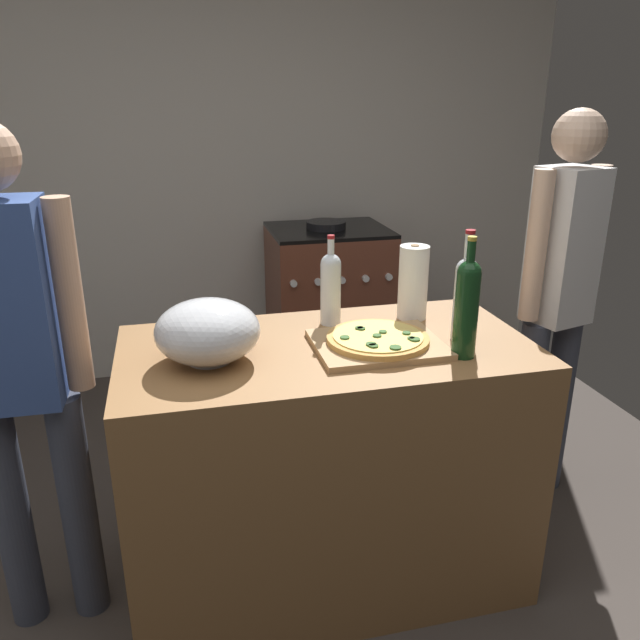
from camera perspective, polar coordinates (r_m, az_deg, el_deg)
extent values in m
cube|color=#3F3833|center=(2.92, -5.83, -14.56)|extent=(4.13, 3.21, 0.02)
cube|color=#BCB7AD|center=(3.77, -9.55, 14.52)|extent=(4.13, 0.10, 2.60)
cube|color=olive|center=(2.20, 0.63, -13.04)|extent=(1.31, 0.68, 0.89)
cube|color=tan|center=(1.98, 5.28, -2.23)|extent=(0.40, 0.32, 0.02)
cylinder|color=tan|center=(1.97, 5.30, -1.72)|extent=(0.32, 0.32, 0.02)
cylinder|color=#EAC660|center=(1.97, 5.31, -1.43)|extent=(0.29, 0.29, 0.00)
cylinder|color=#335926|center=(1.89, 4.69, -2.23)|extent=(0.03, 0.03, 0.01)
cylinder|color=#335926|center=(1.99, 5.76, -1.09)|extent=(0.02, 0.02, 0.01)
cylinder|color=#335926|center=(1.88, 4.91, -2.38)|extent=(0.03, 0.03, 0.01)
cylinder|color=#335926|center=(1.94, 2.28, -1.61)|extent=(0.03, 0.03, 0.01)
cylinder|color=#335926|center=(1.99, 7.90, -1.19)|extent=(0.03, 0.03, 0.01)
cylinder|color=#335926|center=(2.01, 3.78, -0.79)|extent=(0.03, 0.03, 0.01)
cylinder|color=#335926|center=(1.87, 6.91, -2.52)|extent=(0.04, 0.04, 0.01)
cylinder|color=#335926|center=(1.95, 8.31, -1.66)|extent=(0.02, 0.02, 0.01)
cylinder|color=#335926|center=(1.96, 5.24, -1.44)|extent=(0.03, 0.03, 0.01)
cylinder|color=#335926|center=(1.94, 8.64, -1.76)|extent=(0.03, 0.03, 0.01)
cylinder|color=#335926|center=(2.02, 3.59, -0.74)|extent=(0.03, 0.03, 0.01)
cylinder|color=#B2B2B7|center=(1.91, -10.06, -3.55)|extent=(0.13, 0.13, 0.01)
ellipsoid|color=silver|center=(1.87, -10.23, -1.01)|extent=(0.31, 0.31, 0.19)
cylinder|color=white|center=(2.22, 8.50, 3.41)|extent=(0.10, 0.10, 0.26)
cylinder|color=#997551|center=(2.22, 8.50, 3.46)|extent=(0.03, 0.03, 0.27)
cylinder|color=silver|center=(2.15, 0.98, 2.37)|extent=(0.07, 0.07, 0.21)
sphere|color=silver|center=(2.12, 0.99, 5.12)|extent=(0.07, 0.07, 0.07)
cylinder|color=silver|center=(2.10, 1.00, 6.56)|extent=(0.02, 0.02, 0.07)
cylinder|color=maroon|center=(2.09, 1.01, 7.60)|extent=(0.02, 0.02, 0.01)
cylinder|color=#143819|center=(1.92, 13.18, 0.41)|extent=(0.07, 0.07, 0.26)
sphere|color=#143819|center=(1.88, 13.49, 4.21)|extent=(0.07, 0.07, 0.07)
cylinder|color=#143819|center=(1.86, 13.64, 5.95)|extent=(0.03, 0.03, 0.07)
cylinder|color=gold|center=(1.85, 13.74, 7.24)|extent=(0.03, 0.03, 0.01)
cylinder|color=silver|center=(2.05, 13.05, 1.32)|extent=(0.07, 0.07, 0.23)
sphere|color=silver|center=(2.02, 13.31, 4.46)|extent=(0.07, 0.07, 0.07)
cylinder|color=silver|center=(2.00, 13.47, 6.36)|extent=(0.03, 0.03, 0.09)
cylinder|color=maroon|center=(1.99, 13.59, 7.84)|extent=(0.03, 0.03, 0.01)
cube|color=brown|center=(3.65, 0.77, 1.05)|extent=(0.66, 0.55, 0.91)
cube|color=black|center=(3.53, 0.80, 8.23)|extent=(0.66, 0.55, 0.02)
cylinder|color=silver|center=(3.25, -2.43, 3.35)|extent=(0.04, 0.02, 0.04)
cylinder|color=silver|center=(3.28, -0.18, 3.51)|extent=(0.04, 0.02, 0.04)
cylinder|color=silver|center=(3.31, 2.03, 3.66)|extent=(0.04, 0.02, 0.04)
cylinder|color=silver|center=(3.35, 4.19, 3.80)|extent=(0.04, 0.02, 0.04)
cylinder|color=silver|center=(3.39, 6.31, 3.93)|extent=(0.04, 0.02, 0.04)
cylinder|color=black|center=(3.52, 0.56, 8.68)|extent=(0.22, 0.22, 0.04)
cylinder|color=#383D4C|center=(2.27, -26.28, -15.78)|extent=(0.11, 0.11, 0.79)
cylinder|color=#383D4C|center=(2.22, -21.19, -15.71)|extent=(0.11, 0.11, 0.79)
cube|color=#334C8C|center=(1.94, -26.57, 1.19)|extent=(0.24, 0.20, 0.59)
cylinder|color=tan|center=(1.91, -21.91, 2.00)|extent=(0.08, 0.08, 0.56)
cylinder|color=#383D4C|center=(2.87, 20.87, -7.12)|extent=(0.11, 0.11, 0.79)
cylinder|color=#383D4C|center=(2.75, 18.28, -8.09)|extent=(0.11, 0.11, 0.79)
cube|color=silver|center=(2.58, 21.39, 6.28)|extent=(0.25, 0.25, 0.60)
cylinder|color=beige|center=(2.69, 23.52, 6.84)|extent=(0.08, 0.08, 0.57)
cylinder|color=beige|center=(2.46, 19.16, 6.33)|extent=(0.08, 0.08, 0.57)
sphere|color=beige|center=(2.52, 22.59, 15.30)|extent=(0.19, 0.19, 0.19)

